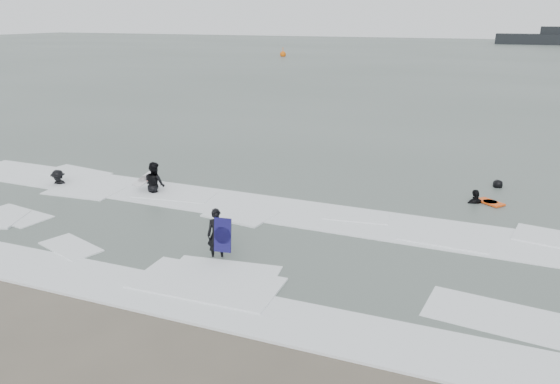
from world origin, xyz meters
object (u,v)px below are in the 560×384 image
at_px(surfer_wading, 156,193).
at_px(surfer_breaker, 59,186).
at_px(surfer_right_near, 475,204).
at_px(surfer_right_far, 497,188).
at_px(surfer_centre, 218,259).
at_px(buoy, 283,54).

distance_m(surfer_wading, surfer_breaker, 4.21).
distance_m(surfer_right_near, surfer_right_far, 2.42).
bearing_deg(surfer_breaker, surfer_centre, -33.93).
bearing_deg(surfer_right_far, buoy, -87.69).
relative_size(surfer_wading, surfer_breaker, 1.18).
height_order(surfer_wading, surfer_breaker, surfer_wading).
height_order(surfer_breaker, buoy, buoy).
bearing_deg(surfer_breaker, surfer_right_far, 9.04).
relative_size(surfer_right_near, surfer_right_far, 1.13).
bearing_deg(surfer_right_far, surfer_right_near, 46.71).
xyz_separation_m(surfer_centre, surfer_wading, (-5.15, 4.31, 0.00)).
relative_size(surfer_right_near, buoy, 1.03).
bearing_deg(surfer_right_far, surfer_breaker, -5.25).
height_order(surfer_right_near, surfer_right_far, surfer_right_near).
xyz_separation_m(surfer_wading, buoy, (-23.22, 68.43, 0.42)).
distance_m(surfer_wading, surfer_right_far, 13.49).
distance_m(surfer_centre, surfer_wading, 6.71).
bearing_deg(buoy, surfer_wading, -71.26).
distance_m(surfer_centre, surfer_breaker, 9.96).
distance_m(surfer_wading, surfer_right_near, 12.02).
bearing_deg(surfer_breaker, surfer_right_near, 2.30).
distance_m(surfer_breaker, buoy, 71.74).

